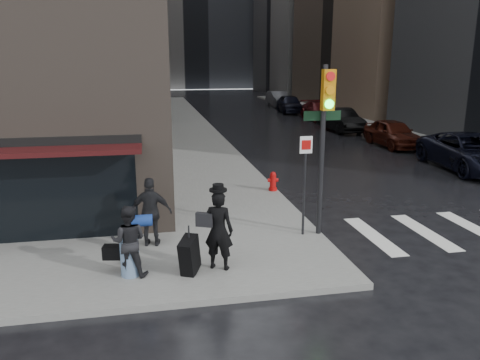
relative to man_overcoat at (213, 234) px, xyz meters
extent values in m
plane|color=black|center=(1.30, 0.61, -1.01)|extent=(140.00, 140.00, 0.00)
cube|color=slate|center=(1.30, 27.61, -0.93)|extent=(4.00, 50.00, 0.15)
cube|color=slate|center=(14.80, 27.61, -0.93)|extent=(3.00, 50.00, 0.15)
cube|color=silver|center=(4.80, 1.61, -1.00)|extent=(0.50, 3.00, 0.01)
cube|color=silver|center=(6.40, 1.61, -1.00)|extent=(0.50, 3.00, 0.01)
cube|color=silver|center=(8.00, 1.61, -1.00)|extent=(0.50, 3.00, 0.01)
cube|color=brown|center=(-11.70, 62.61, 11.99)|extent=(22.00, 20.00, 26.00)
cube|color=slate|center=(27.30, 58.61, 11.49)|extent=(22.00, 20.00, 25.00)
imported|color=black|center=(0.14, 0.03, 0.07)|extent=(0.80, 0.69, 1.86)
cylinder|color=black|center=(0.14, 0.03, 1.02)|extent=(0.40, 0.40, 0.05)
cylinder|color=black|center=(0.14, 0.03, 1.08)|extent=(0.25, 0.25, 0.15)
cube|color=black|center=(-0.16, 0.10, 0.32)|extent=(0.41, 0.28, 0.32)
cube|color=black|center=(-0.55, -0.13, -0.43)|extent=(0.58, 0.78, 0.94)
cylinder|color=black|center=(-0.55, -0.13, 0.07)|extent=(0.04, 0.04, 0.43)
imported|color=black|center=(-1.85, 0.04, -0.04)|extent=(0.89, 0.75, 1.63)
cube|color=black|center=(-2.20, 0.27, -0.37)|extent=(0.53, 0.34, 0.30)
cylinder|color=navy|center=(-1.57, 0.10, 0.39)|extent=(0.49, 0.26, 0.26)
imported|color=black|center=(-1.35, 1.75, 0.04)|extent=(1.12, 0.62, 1.80)
cylinder|color=black|center=(3.20, 1.75, 1.42)|extent=(0.14, 0.14, 4.57)
cube|color=orange|center=(3.20, 1.49, 3.08)|extent=(0.32, 0.21, 1.03)
cylinder|color=red|center=(3.20, 1.38, 3.42)|extent=(0.23, 0.06, 0.23)
cylinder|color=orange|center=(3.20, 1.38, 3.08)|extent=(0.23, 0.06, 0.23)
cylinder|color=#19E533|center=(3.20, 1.38, 2.74)|extent=(0.23, 0.06, 0.23)
cylinder|color=black|center=(2.74, 1.74, 0.51)|extent=(0.07, 0.07, 2.74)
cube|color=white|center=(2.74, 1.71, 1.65)|extent=(0.34, 0.02, 0.46)
cube|color=black|center=(3.20, 1.83, 2.40)|extent=(1.03, 0.03, 0.25)
cylinder|color=#B30B0B|center=(3.10, 6.27, -0.81)|extent=(0.31, 0.31, 0.10)
cylinder|color=#B30B0B|center=(3.10, 6.27, -0.57)|extent=(0.23, 0.23, 0.58)
sphere|color=#B30B0B|center=(3.10, 6.27, -0.26)|extent=(0.21, 0.21, 0.21)
cylinder|color=#B30B0B|center=(3.10, 6.27, -0.47)|extent=(0.40, 0.18, 0.14)
imported|color=black|center=(12.86, 8.43, -0.19)|extent=(3.30, 6.13, 1.64)
imported|color=#3A130B|center=(12.43, 14.61, -0.23)|extent=(1.87, 4.57, 1.55)
imported|color=black|center=(11.85, 20.78, -0.20)|extent=(1.87, 4.96, 1.62)
imported|color=#430D0F|center=(12.64, 26.96, -0.24)|extent=(2.32, 5.40, 1.55)
imported|color=black|center=(11.93, 33.14, -0.17)|extent=(2.45, 5.09, 1.68)
imported|color=#46464B|center=(12.55, 39.32, -0.19)|extent=(1.75, 4.95, 1.63)
camera|label=1|loc=(-1.30, -9.86, 3.80)|focal=35.00mm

